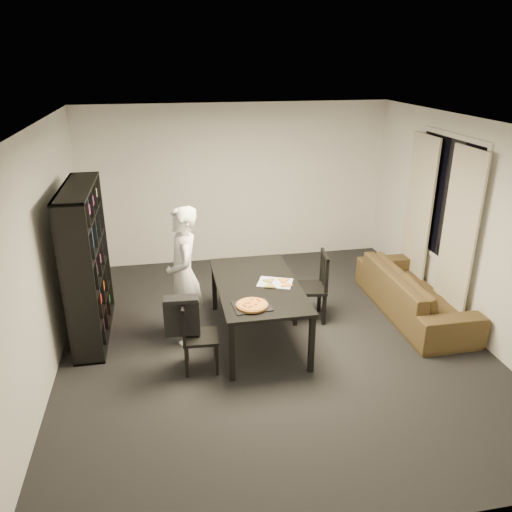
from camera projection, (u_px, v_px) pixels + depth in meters
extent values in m
cube|color=black|center=(272.00, 340.00, 6.18)|extent=(5.00, 5.50, 0.01)
cube|color=white|center=(274.00, 125.00, 5.21)|extent=(5.00, 5.50, 0.01)
cube|color=white|center=(236.00, 184.00, 8.20)|extent=(5.00, 0.01, 2.60)
cube|color=white|center=(367.00, 388.00, 3.19)|extent=(5.00, 0.01, 2.60)
cube|color=white|center=(42.00, 257.00, 5.26)|extent=(0.01, 5.50, 2.60)
cube|color=white|center=(471.00, 228.00, 6.13)|extent=(0.01, 5.50, 2.60)
cube|color=black|center=(446.00, 200.00, 6.60)|extent=(0.02, 1.40, 1.60)
cube|color=white|center=(446.00, 200.00, 6.60)|extent=(0.03, 1.52, 1.72)
cube|color=beige|center=(458.00, 238.00, 6.24)|extent=(0.03, 0.70, 2.25)
cube|color=beige|center=(418.00, 214.00, 7.19)|extent=(0.03, 0.70, 2.25)
cube|color=black|center=(87.00, 263.00, 5.99)|extent=(0.35, 1.50, 1.90)
cube|color=black|center=(258.00, 285.00, 5.98)|extent=(0.98, 1.76, 0.04)
cube|color=black|center=(232.00, 353.00, 5.29)|extent=(0.06, 0.06, 0.69)
cube|color=black|center=(311.00, 344.00, 5.44)|extent=(0.06, 0.06, 0.69)
cube|color=black|center=(214.00, 286.00, 6.80)|extent=(0.06, 0.06, 0.69)
cube|color=black|center=(277.00, 281.00, 6.95)|extent=(0.06, 0.06, 0.69)
cube|color=black|center=(201.00, 337.00, 5.49)|extent=(0.41, 0.41, 0.04)
cube|color=black|center=(184.00, 320.00, 5.39)|extent=(0.06, 0.38, 0.41)
cube|color=black|center=(183.00, 305.00, 5.32)|extent=(0.05, 0.37, 0.05)
cube|color=black|center=(217.00, 360.00, 5.44)|extent=(0.04, 0.04, 0.37)
cube|color=black|center=(215.00, 344.00, 5.74)|extent=(0.04, 0.04, 0.37)
cube|color=black|center=(187.00, 362.00, 5.40)|extent=(0.04, 0.04, 0.37)
cube|color=black|center=(187.00, 346.00, 5.70)|extent=(0.04, 0.04, 0.37)
cube|color=black|center=(308.00, 288.00, 6.53)|extent=(0.49, 0.49, 0.04)
cube|color=black|center=(324.00, 270.00, 6.44)|extent=(0.10, 0.43, 0.46)
cube|color=black|center=(325.00, 255.00, 6.36)|extent=(0.09, 0.41, 0.05)
cube|color=black|center=(292.00, 298.00, 6.78)|extent=(0.04, 0.04, 0.42)
cube|color=black|center=(296.00, 311.00, 6.44)|extent=(0.04, 0.04, 0.42)
cube|color=black|center=(319.00, 297.00, 6.80)|extent=(0.04, 0.04, 0.42)
cube|color=black|center=(324.00, 310.00, 6.45)|extent=(0.04, 0.04, 0.42)
cube|color=black|center=(182.00, 318.00, 5.38)|extent=(0.39, 0.10, 0.41)
cube|color=black|center=(181.00, 300.00, 5.29)|extent=(0.37, 0.18, 0.05)
imported|color=white|center=(184.00, 276.00, 5.91)|extent=(0.44, 0.64, 1.69)
cube|color=black|center=(252.00, 306.00, 5.43)|extent=(0.42, 0.35, 0.01)
cylinder|color=brown|center=(252.00, 305.00, 5.41)|extent=(0.35, 0.35, 0.02)
cylinder|color=gold|center=(252.00, 304.00, 5.40)|extent=(0.31, 0.31, 0.01)
cube|color=white|center=(275.00, 283.00, 5.99)|extent=(0.48, 0.43, 0.01)
imported|color=#46351C|center=(414.00, 292.00, 6.72)|extent=(0.83, 2.12, 0.62)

